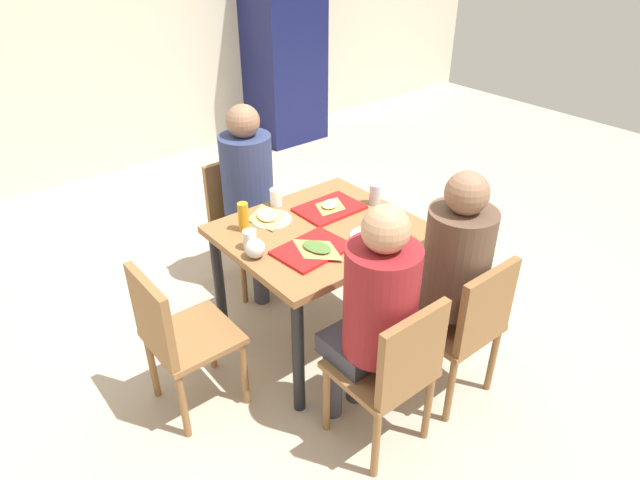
{
  "coord_description": "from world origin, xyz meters",
  "views": [
    {
      "loc": [
        -1.64,
        -2.02,
        2.23
      ],
      "look_at": [
        0.0,
        0.0,
        0.67
      ],
      "focal_mm": 31.33,
      "sensor_mm": 36.0,
      "label": 1
    }
  ],
  "objects": [
    {
      "name": "ground_plane",
      "position": [
        0.0,
        0.0,
        -0.01
      ],
      "size": [
        10.0,
        10.0,
        0.02
      ],
      "primitive_type": "cube",
      "color": "#B7A893"
    },
    {
      "name": "back_wall",
      "position": [
        0.0,
        3.2,
        1.4
      ],
      "size": [
        10.0,
        0.1,
        2.8
      ],
      "primitive_type": "cube",
      "color": "beige",
      "rests_on": "ground_plane"
    },
    {
      "name": "main_table",
      "position": [
        0.0,
        0.0,
        0.64
      ],
      "size": [
        1.0,
        0.87,
        0.74
      ],
      "color": "olive",
      "rests_on": "ground_plane"
    },
    {
      "name": "chair_near_left",
      "position": [
        -0.25,
        -0.82,
        0.49
      ],
      "size": [
        0.4,
        0.4,
        0.84
      ],
      "color": "olive",
      "rests_on": "ground_plane"
    },
    {
      "name": "chair_near_right",
      "position": [
        0.25,
        -0.82,
        0.49
      ],
      "size": [
        0.4,
        0.4,
        0.84
      ],
      "color": "olive",
      "rests_on": "ground_plane"
    },
    {
      "name": "chair_far_side",
      "position": [
        0.0,
        0.82,
        0.49
      ],
      "size": [
        0.4,
        0.4,
        0.84
      ],
      "color": "olive",
      "rests_on": "ground_plane"
    },
    {
      "name": "chair_left_end",
      "position": [
        -0.89,
        0.0,
        0.49
      ],
      "size": [
        0.4,
        0.4,
        0.84
      ],
      "color": "olive",
      "rests_on": "ground_plane"
    },
    {
      "name": "person_in_red",
      "position": [
        -0.25,
        -0.68,
        0.73
      ],
      "size": [
        0.32,
        0.42,
        1.25
      ],
      "color": "#383842",
      "rests_on": "ground_plane"
    },
    {
      "name": "person_in_brown_jacket",
      "position": [
        0.25,
        -0.68,
        0.73
      ],
      "size": [
        0.32,
        0.42,
        1.25
      ],
      "color": "#383842",
      "rests_on": "ground_plane"
    },
    {
      "name": "person_far_side",
      "position": [
        -0.0,
        0.68,
        0.73
      ],
      "size": [
        0.32,
        0.42,
        1.25
      ],
      "color": "#383842",
      "rests_on": "ground_plane"
    },
    {
      "name": "tray_red_near",
      "position": [
        -0.18,
        -0.15,
        0.75
      ],
      "size": [
        0.38,
        0.29,
        0.02
      ],
      "primitive_type": "cube",
      "rotation": [
        0.0,
        0.0,
        0.09
      ],
      "color": "red",
      "rests_on": "main_table"
    },
    {
      "name": "tray_red_far",
      "position": [
        0.18,
        0.13,
        0.75
      ],
      "size": [
        0.36,
        0.26,
        0.02
      ],
      "primitive_type": "cube",
      "rotation": [
        0.0,
        0.0,
        0.01
      ],
      "color": "red",
      "rests_on": "main_table"
    },
    {
      "name": "paper_plate_center",
      "position": [
        -0.15,
        0.24,
        0.75
      ],
      "size": [
        0.22,
        0.22,
        0.01
      ],
      "primitive_type": "cylinder",
      "color": "white",
      "rests_on": "main_table"
    },
    {
      "name": "paper_plate_near_edge",
      "position": [
        0.15,
        -0.24,
        0.75
      ],
      "size": [
        0.22,
        0.22,
        0.01
      ],
      "primitive_type": "cylinder",
      "color": "white",
      "rests_on": "main_table"
    },
    {
      "name": "pizza_slice_a",
      "position": [
        -0.16,
        -0.18,
        0.77
      ],
      "size": [
        0.19,
        0.26,
        0.02
      ],
      "color": "tan",
      "rests_on": "tray_red_near"
    },
    {
      "name": "pizza_slice_b",
      "position": [
        0.19,
        0.14,
        0.77
      ],
      "size": [
        0.22,
        0.2,
        0.02
      ],
      "color": "tan",
      "rests_on": "tray_red_far"
    },
    {
      "name": "pizza_slice_c",
      "position": [
        -0.16,
        0.27,
        0.76
      ],
      "size": [
        0.24,
        0.28,
        0.02
      ],
      "color": "#DBAD60",
      "rests_on": "paper_plate_center"
    },
    {
      "name": "plastic_cup_a",
      "position": [
        -0.03,
        0.37,
        0.79
      ],
      "size": [
        0.07,
        0.07,
        0.1
      ],
      "primitive_type": "cylinder",
      "color": "white",
      "rests_on": "main_table"
    },
    {
      "name": "plastic_cup_b",
      "position": [
        0.03,
        -0.37,
        0.79
      ],
      "size": [
        0.07,
        0.07,
        0.1
      ],
      "primitive_type": "cylinder",
      "color": "white",
      "rests_on": "main_table"
    },
    {
      "name": "plastic_cup_c",
      "position": [
        -0.4,
        0.07,
        0.79
      ],
      "size": [
        0.07,
        0.07,
        0.1
      ],
      "primitive_type": "cylinder",
      "color": "white",
      "rests_on": "main_table"
    },
    {
      "name": "soda_can",
      "position": [
        0.43,
        0.02,
        0.8
      ],
      "size": [
        0.07,
        0.07,
        0.12
      ],
      "primitive_type": "cylinder",
      "color": "#B7BCC6",
      "rests_on": "main_table"
    },
    {
      "name": "condiment_bottle",
      "position": [
        -0.33,
        0.24,
        0.82
      ],
      "size": [
        0.06,
        0.06,
        0.16
      ],
      "primitive_type": "cylinder",
      "color": "orange",
      "rests_on": "main_table"
    },
    {
      "name": "foil_bundle",
      "position": [
        -0.43,
        -0.02,
        0.79
      ],
      "size": [
        0.1,
        0.1,
        0.1
      ],
      "primitive_type": "sphere",
      "color": "silver",
      "rests_on": "main_table"
    },
    {
      "name": "drink_fridge",
      "position": [
        1.84,
        2.85,
        0.95
      ],
      "size": [
        0.7,
        0.6,
        1.9
      ],
      "primitive_type": "cube",
      "color": "#14194C",
      "rests_on": "ground_plane"
    }
  ]
}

